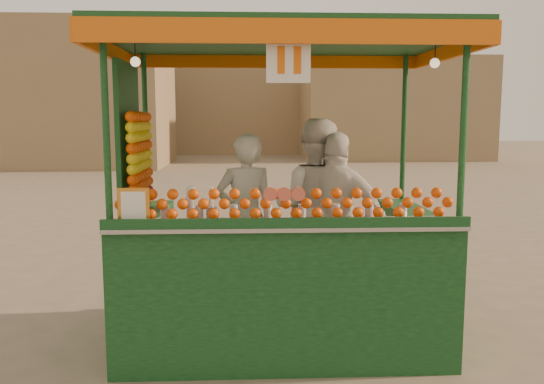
{
  "coord_description": "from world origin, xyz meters",
  "views": [
    {
      "loc": [
        -0.48,
        -4.86,
        2.06
      ],
      "look_at": [
        -0.25,
        0.23,
        1.38
      ],
      "focal_mm": 36.6,
      "sensor_mm": 36.0,
      "label": 1
    }
  ],
  "objects_px": {
    "juice_cart": "(273,246)",
    "vendor_middle": "(314,207)",
    "vendor_left": "(245,216)",
    "vendor_right": "(337,217)"
  },
  "relations": [
    {
      "from": "juice_cart",
      "to": "vendor_middle",
      "type": "distance_m",
      "value": 0.68
    },
    {
      "from": "vendor_left",
      "to": "vendor_middle",
      "type": "xyz_separation_m",
      "value": [
        0.67,
        0.07,
        0.07
      ]
    },
    {
      "from": "juice_cart",
      "to": "vendor_middle",
      "type": "height_order",
      "value": "juice_cart"
    },
    {
      "from": "vendor_left",
      "to": "juice_cart",
      "type": "bearing_deg",
      "value": 111.19
    },
    {
      "from": "vendor_left",
      "to": "vendor_right",
      "type": "bearing_deg",
      "value": 158.13
    },
    {
      "from": "vendor_middle",
      "to": "vendor_right",
      "type": "bearing_deg",
      "value": 145.75
    },
    {
      "from": "juice_cart",
      "to": "vendor_right",
      "type": "xyz_separation_m",
      "value": [
        0.62,
        0.23,
        0.21
      ]
    },
    {
      "from": "vendor_right",
      "to": "vendor_left",
      "type": "bearing_deg",
      "value": 15.89
    },
    {
      "from": "juice_cart",
      "to": "vendor_right",
      "type": "bearing_deg",
      "value": 20.15
    },
    {
      "from": "vendor_left",
      "to": "vendor_middle",
      "type": "bearing_deg",
      "value": 174.33
    }
  ]
}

